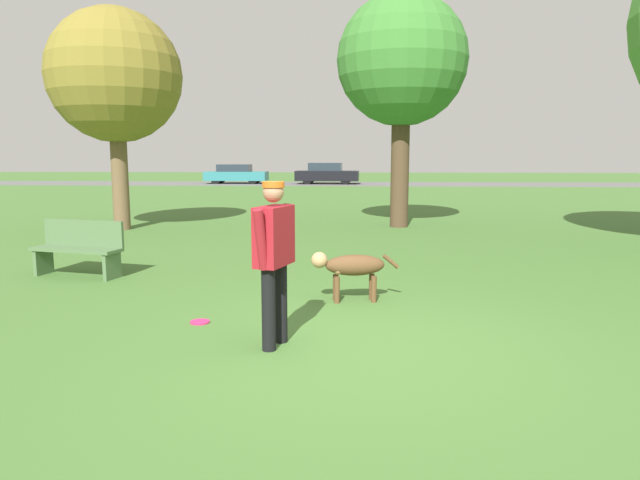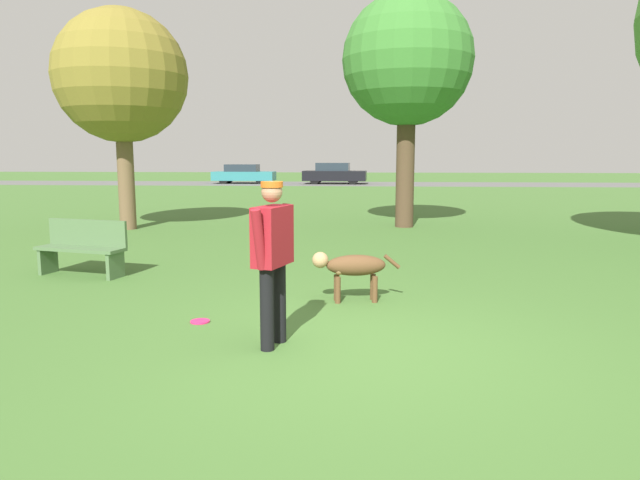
% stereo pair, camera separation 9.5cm
% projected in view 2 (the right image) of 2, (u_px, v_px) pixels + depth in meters
% --- Properties ---
extents(ground_plane, '(120.00, 120.00, 0.00)m').
position_uv_depth(ground_plane, '(352.00, 351.00, 5.32)').
color(ground_plane, '#426B2D').
extents(far_road_strip, '(120.00, 6.00, 0.01)m').
position_uv_depth(far_road_strip, '(363.00, 184.00, 37.55)').
color(far_road_strip, '#5B5B59').
rests_on(far_road_strip, ground_plane).
extents(person, '(0.35, 0.73, 1.57)m').
position_uv_depth(person, '(273.00, 250.00, 5.33)').
color(person, black).
rests_on(person, ground_plane).
extents(dog, '(1.11, 0.37, 0.63)m').
position_uv_depth(dog, '(351.00, 267.00, 7.06)').
color(dog, brown).
rests_on(dog, ground_plane).
extents(frisbee, '(0.21, 0.21, 0.02)m').
position_uv_depth(frisbee, '(200.00, 321.00, 6.23)').
color(frisbee, '#E52366').
rests_on(frisbee, ground_plane).
extents(tree_mid_center, '(3.24, 3.24, 5.79)m').
position_uv_depth(tree_mid_center, '(408.00, 62.00, 14.09)').
color(tree_mid_center, '#4C3826').
rests_on(tree_mid_center, ground_plane).
extents(tree_near_left, '(3.17, 3.17, 5.30)m').
position_uv_depth(tree_near_left, '(121.00, 77.00, 13.70)').
color(tree_near_left, brown).
rests_on(tree_near_left, ground_plane).
extents(parked_car_teal, '(4.09, 1.78, 1.28)m').
position_uv_depth(parked_car_teal, '(244.00, 174.00, 38.11)').
color(parked_car_teal, teal).
rests_on(parked_car_teal, ground_plane).
extents(parked_car_black, '(4.19, 2.01, 1.39)m').
position_uv_depth(parked_car_black, '(334.00, 174.00, 37.50)').
color(parked_car_black, black).
rests_on(parked_car_black, ground_plane).
extents(park_bench, '(1.46, 0.72, 0.84)m').
position_uv_depth(park_bench, '(83.00, 246.00, 8.66)').
color(park_bench, '#4C6B42').
rests_on(park_bench, ground_plane).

